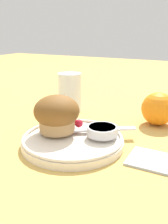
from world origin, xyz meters
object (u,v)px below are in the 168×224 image
orange_fruit (158,109)px  juice_glass (70,93)px  muffin (57,114)px  butter_knife (88,130)px

orange_fruit → juice_glass: 0.24m
muffin → orange_fruit: bearing=49.0°
muffin → orange_fruit: muffin is taller
muffin → juice_glass: size_ratio=0.86×
juice_glass → orange_fruit: bearing=2.3°
muffin → butter_knife: 0.07m
orange_fruit → juice_glass: juice_glass is taller
muffin → juice_glass: 0.19m
muffin → orange_fruit: (0.16, 0.18, -0.02)m
butter_knife → juice_glass: juice_glass is taller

